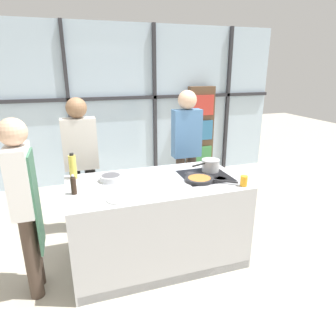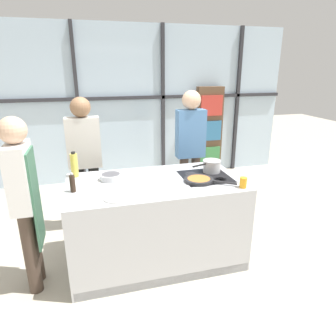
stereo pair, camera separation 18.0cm
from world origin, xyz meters
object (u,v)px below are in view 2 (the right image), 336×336
Objects in this scene: spectator_far_left at (85,156)px; saucepan at (212,166)px; chef at (24,195)px; white_plate at (117,198)px; juice_glass_near at (243,183)px; spectator_center_left at (190,145)px; pepper_grinder at (72,183)px; oil_bottle at (74,165)px; mixing_bowl at (111,176)px; frying_pan at (200,180)px.

spectator_far_left is 4.74× the size of saucepan.
chef is 0.83m from white_plate.
juice_glass_near is (1.51, -1.28, -0.02)m from spectator_far_left.
spectator_center_left is 1.79m from pepper_grinder.
white_plate is 2.37× the size of juice_glass_near.
saucepan is (1.39, -0.76, -0.00)m from spectator_far_left.
oil_bottle is (-0.11, -0.52, 0.06)m from spectator_far_left.
white_plate is 1.05× the size of mixing_bowl.
chef is at bearing 62.02° from spectator_far_left.
juice_glass_near is at bearing -36.73° from frying_pan.
chef is at bearing -159.16° from mixing_bowl.
oil_bottle is at bearing 158.31° from frying_pan.
spectator_far_left reaches higher than chef.
spectator_center_left reaches higher than chef.
saucepan reaches higher than frying_pan.
mixing_bowl is at bearing 32.37° from pepper_grinder.
spectator_center_left reaches higher than pepper_grinder.
pepper_grinder is (-0.38, -0.24, 0.06)m from mixing_bowl.
spectator_far_left is 1.59m from saucepan.
mixing_bowl is 2.26× the size of juice_glass_near.
chef is 0.43m from pepper_grinder.
oil_bottle is 1.79m from juice_glass_near.
chef is 3.50× the size of frying_pan.
oil_bottle is (-1.26, 0.50, 0.11)m from frying_pan.
mixing_bowl reaches higher than white_plate.
spectator_center_left is 1.66m from white_plate.
mixing_bowl is (0.80, 0.30, -0.00)m from chef.
spectator_far_left reaches higher than juice_glass_near.
oil_bottle reaches higher than mixing_bowl.
oil_bottle is (-1.51, -0.52, 0.01)m from spectator_center_left.
oil_bottle reaches higher than saucepan.
chef is 4.59× the size of saucepan.
saucepan is (-0.01, -0.76, -0.05)m from spectator_center_left.
juice_glass_near is (0.12, -0.52, -0.02)m from saucepan.
frying_pan is at bearing -18.88° from mixing_bowl.
chef is 8.55× the size of pepper_grinder.
chef is at bearing 166.27° from white_plate.
frying_pan is 2.44× the size of pepper_grinder.
mixing_bowl is (-0.01, 0.50, 0.03)m from white_plate.
spectator_far_left is at bearing 0.00° from spectator_center_left.
spectator_far_left is at bearing 78.08° from oil_bottle.
chef is 1.95m from saucepan.
oil_bottle is 2.66× the size of juice_glass_near.
spectator_far_left is (0.54, 1.02, 0.04)m from chef.
mixing_bowl is 0.43m from oil_bottle.
mixing_bowl reaches higher than frying_pan.
chef is at bearing 27.65° from spectator_center_left.
mixing_bowl is (-1.13, 0.05, -0.04)m from saucepan.
spectator_far_left is 1.25m from white_plate.
frying_pan is 0.94m from mixing_bowl.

